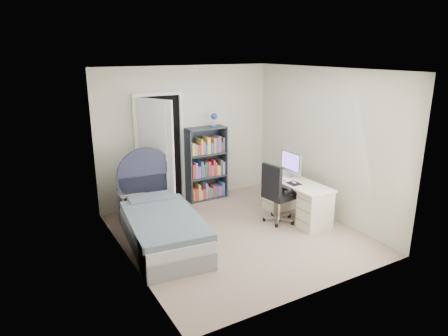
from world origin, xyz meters
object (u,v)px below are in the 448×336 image
bed (161,225)px  bookcase (206,166)px  nightstand (130,198)px  office_chair (277,191)px  floor_lamp (159,183)px  desk (296,198)px

bed → bookcase: size_ratio=1.29×
nightstand → office_chair: (2.05, -1.33, 0.17)m
floor_lamp → desk: (1.92, -1.37, -0.19)m
office_chair → floor_lamp: bearing=137.9°
bookcase → floor_lamp: bearing=-168.1°
nightstand → floor_lamp: floor_lamp is taller
office_chair → bookcase: bearing=106.6°
bed → floor_lamp: size_ratio=1.58×
floor_lamp → nightstand: bearing=-176.2°
bookcase → bed: bearing=-137.7°
floor_lamp → bookcase: bookcase is taller
nightstand → desk: bearing=-28.4°
bookcase → nightstand: bearing=-170.9°
bed → nightstand: size_ratio=3.61×
bookcase → desk: bookcase is taller
nightstand → floor_lamp: (0.54, 0.04, 0.16)m
bed → bookcase: (1.43, 1.30, 0.36)m
floor_lamp → desk: size_ratio=1.01×
bed → desk: (2.32, -0.28, 0.07)m
desk → bed: bearing=173.1°
nightstand → desk: (2.47, -1.33, -0.03)m
nightstand → bookcase: size_ratio=0.36×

